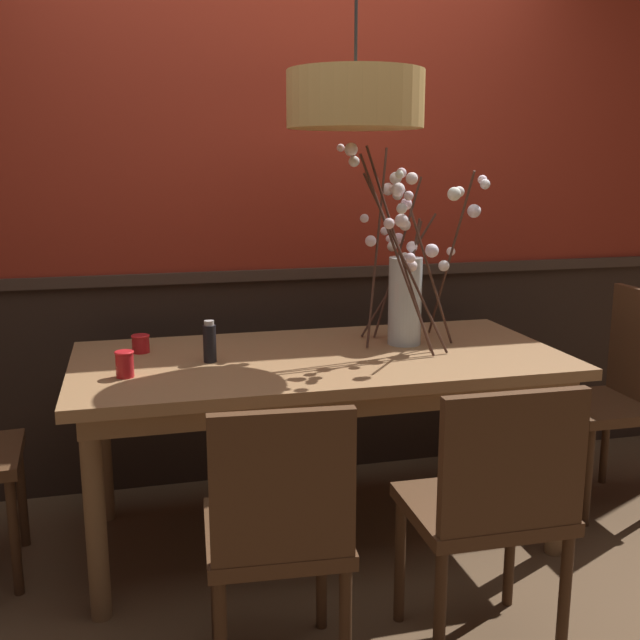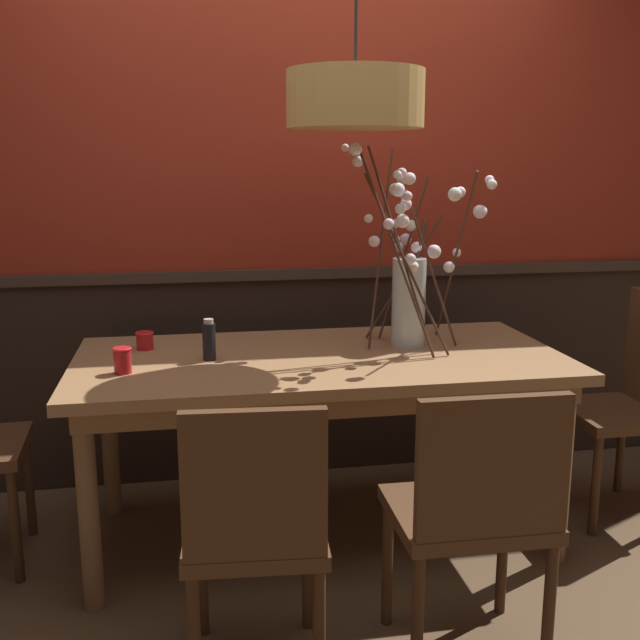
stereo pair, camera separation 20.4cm
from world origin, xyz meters
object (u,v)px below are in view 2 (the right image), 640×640
at_px(chair_near_side_left, 255,526).
at_px(candle_holder_nearer_edge, 123,360).
at_px(chair_head_east_end, 631,394).
at_px(candle_holder_nearer_center, 145,340).
at_px(vase_with_blossoms, 410,279).
at_px(pendant_lamp, 355,99).
at_px(dining_table, 320,375).
at_px(chair_near_side_right, 476,507).
at_px(condiment_bottle, 209,341).

bearing_deg(chair_near_side_left, candle_holder_nearer_edge, 119.09).
relative_size(chair_head_east_end, candle_holder_nearer_center, 13.20).
distance_m(vase_with_blossoms, pendant_lamp, 0.74).
bearing_deg(candle_holder_nearer_edge, dining_table, 9.98).
bearing_deg(chair_near_side_right, candle_holder_nearer_center, 132.33).
relative_size(chair_head_east_end, candle_holder_nearer_edge, 10.28).
bearing_deg(dining_table, chair_near_side_right, -70.60).
height_order(candle_holder_nearer_center, condiment_bottle, condiment_bottle).
height_order(dining_table, chair_head_east_end, chair_head_east_end).
bearing_deg(candle_holder_nearer_center, vase_with_blossoms, -6.46).
distance_m(chair_near_side_left, chair_head_east_end, 1.87).
bearing_deg(candle_holder_nearer_center, candle_holder_nearer_edge, -100.02).
height_order(vase_with_blossoms, condiment_bottle, vase_with_blossoms).
xyz_separation_m(chair_near_side_left, condiment_bottle, (-0.09, 0.84, 0.34)).
xyz_separation_m(candle_holder_nearer_center, condiment_bottle, (0.25, -0.21, 0.04)).
xyz_separation_m(chair_near_side_right, pendant_lamp, (-0.18, 0.84, 1.21)).
bearing_deg(dining_table, vase_with_blossoms, 13.06).
bearing_deg(chair_near_side_right, pendant_lamp, 102.30).
relative_size(chair_near_side_left, chair_near_side_right, 1.00).
distance_m(candle_holder_nearer_edge, condiment_bottle, 0.34).
xyz_separation_m(chair_near_side_right, vase_with_blossoms, (0.08, 0.96, 0.53)).
distance_m(chair_near_side_left, vase_with_blossoms, 1.30).
height_order(chair_head_east_end, candle_holder_nearer_edge, chair_head_east_end).
bearing_deg(chair_near_side_left, chair_near_side_right, -2.05).
distance_m(chair_near_side_right, pendant_lamp, 1.48).
distance_m(candle_holder_nearer_center, pendant_lamp, 1.25).
xyz_separation_m(condiment_bottle, pendant_lamp, (0.55, -0.03, 0.88)).
bearing_deg(chair_head_east_end, candle_holder_nearer_center, 173.52).
height_order(dining_table, pendant_lamp, pendant_lamp).
height_order(dining_table, candle_holder_nearer_edge, candle_holder_nearer_edge).
xyz_separation_m(chair_head_east_end, chair_near_side_right, (-1.04, -0.85, -0.02)).
relative_size(chair_near_side_left, candle_holder_nearer_edge, 9.48).
distance_m(dining_table, candle_holder_nearer_edge, 0.76).
bearing_deg(chair_head_east_end, condiment_bottle, 179.43).
bearing_deg(chair_near_side_left, chair_head_east_end, 26.18).
bearing_deg(candle_holder_nearer_edge, chair_near_side_right, -35.35).
distance_m(candle_holder_nearer_edge, pendant_lamp, 1.26).
bearing_deg(condiment_bottle, candle_holder_nearer_center, 139.64).
height_order(chair_head_east_end, candle_holder_nearer_center, chair_head_east_end).
xyz_separation_m(chair_near_side_left, vase_with_blossoms, (0.72, 0.94, 0.54)).
relative_size(candle_holder_nearer_edge, pendant_lamp, 0.08).
xyz_separation_m(dining_table, candle_holder_nearer_center, (-0.68, 0.21, 0.12)).
height_order(chair_near_side_right, condiment_bottle, condiment_bottle).
xyz_separation_m(candle_holder_nearer_edge, condiment_bottle, (0.31, 0.13, 0.03)).
bearing_deg(pendant_lamp, condiment_bottle, 176.75).
height_order(dining_table, condiment_bottle, condiment_bottle).
height_order(chair_near_side_right, pendant_lamp, pendant_lamp).
height_order(dining_table, chair_near_side_right, chair_near_side_right).
bearing_deg(condiment_bottle, candle_holder_nearer_edge, -157.63).
bearing_deg(dining_table, chair_head_east_end, -0.84).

